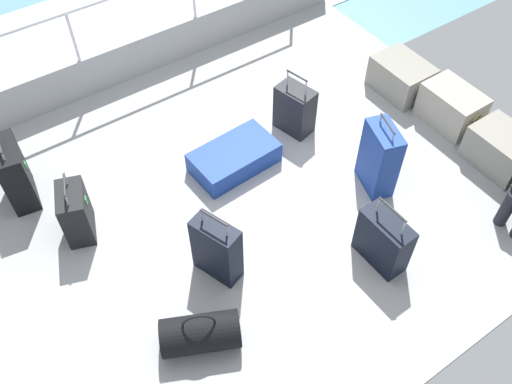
# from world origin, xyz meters

# --- Properties ---
(ground_plane) EXTENTS (4.40, 5.20, 0.06)m
(ground_plane) POSITION_xyz_m (0.00, 0.00, -0.03)
(ground_plane) COLOR #939699
(gunwale_port) EXTENTS (0.06, 5.20, 0.45)m
(gunwale_port) POSITION_xyz_m (-2.17, 0.00, 0.23)
(gunwale_port) COLOR #939699
(gunwale_port) RESTS_ON ground_plane
(railing_port) EXTENTS (0.04, 4.20, 1.02)m
(railing_port) POSITION_xyz_m (-2.17, 0.00, 0.78)
(railing_port) COLOR silver
(railing_port) RESTS_ON ground_plane
(sea_wake) EXTENTS (12.00, 12.00, 0.01)m
(sea_wake) POSITION_xyz_m (-3.60, 0.00, -0.34)
(sea_wake) COLOR #598C9E
(sea_wake) RESTS_ON ground_plane
(cargo_crate_0) EXTENTS (0.64, 0.45, 0.36)m
(cargo_crate_0) POSITION_xyz_m (-0.30, 2.13, 0.18)
(cargo_crate_0) COLOR gray
(cargo_crate_0) RESTS_ON ground_plane
(cargo_crate_1) EXTENTS (0.64, 0.40, 0.40)m
(cargo_crate_1) POSITION_xyz_m (0.35, 2.20, 0.20)
(cargo_crate_1) COLOR #9E9989
(cargo_crate_1) RESTS_ON ground_plane
(cargo_crate_2) EXTENTS (0.62, 0.44, 0.37)m
(cargo_crate_2) POSITION_xyz_m (1.03, 2.15, 0.19)
(cargo_crate_2) COLOR gray
(cargo_crate_2) RESTS_ON ground_plane
(suitcase_0) EXTENTS (0.43, 0.34, 0.63)m
(suitcase_0) POSITION_xyz_m (-0.49, -1.50, 0.26)
(suitcase_0) COLOR black
(suitcase_0) RESTS_ON ground_plane
(suitcase_1) EXTENTS (0.42, 0.31, 0.68)m
(suitcase_1) POSITION_xyz_m (-0.48, 0.82, 0.25)
(suitcase_1) COLOR black
(suitcase_1) RESTS_ON ground_plane
(suitcase_2) EXTENTS (0.43, 0.31, 0.73)m
(suitcase_2) POSITION_xyz_m (0.53, -0.72, 0.30)
(suitcase_2) COLOR black
(suitcase_2) RESTS_ON ground_plane
(suitcase_3) EXTENTS (0.46, 0.23, 0.67)m
(suitcase_3) POSITION_xyz_m (1.20, 0.46, 0.25)
(suitcase_3) COLOR black
(suitcase_3) RESTS_ON ground_plane
(suitcase_4) EXTENTS (0.51, 0.84, 0.22)m
(suitcase_4) POSITION_xyz_m (-0.38, 0.03, 0.11)
(suitcase_4) COLOR navy
(suitcase_4) RESTS_ON ground_plane
(suitcase_5) EXTENTS (0.49, 0.29, 0.72)m
(suitcase_5) POSITION_xyz_m (-1.16, -1.78, 0.32)
(suitcase_5) COLOR black
(suitcase_5) RESTS_ON ground_plane
(suitcase_6) EXTENTS (0.45, 0.33, 0.78)m
(suitcase_6) POSITION_xyz_m (0.56, 0.99, 0.35)
(suitcase_6) COLOR navy
(suitcase_6) RESTS_ON ground_plane
(duffel_bag) EXTENTS (0.52, 0.66, 0.43)m
(duffel_bag) POSITION_xyz_m (1.00, -1.17, 0.15)
(duffel_bag) COLOR black
(duffel_bag) RESTS_ON ground_plane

